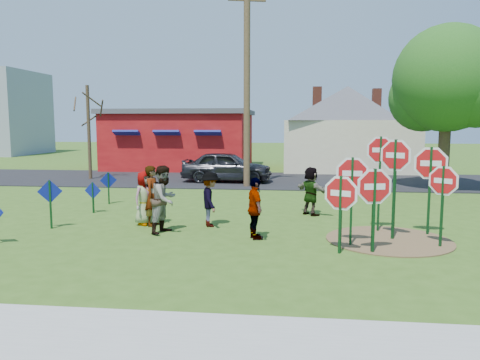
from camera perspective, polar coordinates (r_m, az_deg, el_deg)
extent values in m
plane|color=#355718|center=(13.66, -2.15, -5.83)|extent=(120.00, 120.00, 0.00)
cube|color=#9E9E99|center=(6.96, -11.44, -18.52)|extent=(22.00, 1.80, 0.08)
cube|color=black|center=(24.93, 1.77, 0.02)|extent=(120.00, 7.50, 0.04)
cylinder|color=brown|center=(12.78, 17.67, -6.98)|extent=(3.20, 3.20, 0.03)
cube|color=maroon|center=(32.08, -7.14, 4.70)|extent=(9.00, 7.00, 3.60)
cube|color=#4C4C51|center=(32.06, -7.20, 8.18)|extent=(9.40, 7.40, 0.30)
cube|color=navy|center=(29.33, -13.59, 5.53)|extent=(1.60, 0.78, 0.45)
cube|color=navy|center=(28.57, -8.85, 5.61)|extent=(1.60, 0.78, 0.45)
cube|color=navy|center=(28.02, -3.89, 5.65)|extent=(1.60, 0.78, 0.45)
cube|color=beige|center=(31.40, 12.83, 4.17)|extent=(8.00, 7.00, 3.20)
pyramid|color=#4C4C51|center=(31.46, 13.02, 11.10)|extent=(9.40, 9.40, 2.20)
cube|color=brown|center=(30.25, 9.38, 9.84)|extent=(0.55, 0.55, 1.40)
cube|color=brown|center=(32.68, 16.31, 9.43)|extent=(0.55, 0.55, 1.40)
cube|color=#103D1A|center=(11.09, 12.14, -4.19)|extent=(0.08, 0.09, 1.82)
cylinder|color=white|center=(11.00, 12.21, -1.58)|extent=(0.99, 0.50, 1.10)
cylinder|color=#B71114|center=(11.00, 12.21, -1.58)|extent=(0.86, 0.43, 0.95)
cube|color=white|center=(11.00, 12.21, -1.58)|extent=(0.44, 0.22, 0.14)
cube|color=#103D1A|center=(13.49, 16.61, -0.54)|extent=(0.05, 0.07, 2.66)
cylinder|color=white|center=(13.41, 16.76, 3.53)|extent=(1.02, 0.04, 1.02)
cylinder|color=#B71114|center=(13.41, 16.76, 3.53)|extent=(0.88, 0.04, 0.88)
cube|color=white|center=(13.41, 16.76, 3.53)|extent=(0.45, 0.01, 0.13)
cylinder|color=gold|center=(13.41, 16.76, 3.53)|extent=(1.02, 0.03, 1.02)
cube|color=#103D1A|center=(12.67, 18.29, -1.18)|extent=(0.09, 0.09, 2.61)
cylinder|color=white|center=(12.58, 18.45, 2.88)|extent=(0.93, 0.65, 1.12)
cylinder|color=#B71114|center=(12.58, 18.45, 2.88)|extent=(0.80, 0.57, 0.96)
cube|color=white|center=(12.58, 18.45, 2.88)|extent=(0.41, 0.29, 0.14)
cube|color=#103D1A|center=(13.55, 22.09, -1.31)|extent=(0.08, 0.09, 2.39)
cylinder|color=white|center=(13.47, 22.24, 1.90)|extent=(1.18, 0.22, 1.20)
cylinder|color=#B71114|center=(13.47, 22.24, 1.90)|extent=(1.02, 0.20, 1.03)
cube|color=white|center=(13.47, 22.24, 1.90)|extent=(0.52, 0.10, 0.15)
cylinder|color=gold|center=(13.47, 22.24, 1.90)|extent=(1.18, 0.22, 1.20)
cube|color=#103D1A|center=(11.28, 15.97, -3.68)|extent=(0.08, 0.09, 1.98)
cylinder|color=white|center=(11.19, 16.07, -0.77)|extent=(1.11, 0.28, 1.14)
cylinder|color=#B71114|center=(11.19, 16.07, -0.77)|extent=(0.96, 0.24, 0.98)
cube|color=white|center=(11.19, 16.07, -0.77)|extent=(0.49, 0.12, 0.14)
cube|color=#103D1A|center=(12.35, 23.41, -3.05)|extent=(0.08, 0.08, 2.00)
cylinder|color=white|center=(12.26, 23.55, -0.09)|extent=(0.79, 0.61, 0.98)
cylinder|color=#B71114|center=(12.26, 23.55, -0.09)|extent=(0.68, 0.53, 0.85)
cube|color=white|center=(12.26, 23.55, -0.09)|extent=(0.35, 0.27, 0.12)
cylinder|color=gold|center=(12.26, 23.55, -0.09)|extent=(0.79, 0.61, 0.98)
cube|color=#103D1A|center=(11.79, 13.43, -2.62)|extent=(0.06, 0.08, 2.20)
cylinder|color=white|center=(11.70, 13.53, 0.79)|extent=(1.07, 0.13, 1.08)
cylinder|color=#B71114|center=(11.70, 13.53, 0.79)|extent=(0.93, 0.11, 0.93)
cube|color=white|center=(11.70, 13.53, 0.79)|extent=(0.47, 0.05, 0.13)
cube|color=#103D1A|center=(14.48, -22.10, -2.79)|extent=(0.07, 0.08, 1.40)
cube|color=navy|center=(14.42, -22.17, -1.30)|extent=(0.64, 0.26, 0.68)
cube|color=#103D1A|center=(16.54, -17.48, -2.07)|extent=(0.05, 0.06, 1.04)
cube|color=navy|center=(16.50, -17.51, -1.23)|extent=(0.58, 0.04, 0.58)
cube|color=#103D1A|center=(18.20, -15.73, -0.97)|extent=(0.07, 0.08, 1.19)
cube|color=navy|center=(18.16, -15.76, -0.03)|extent=(0.54, 0.34, 0.62)
imported|color=#464C9A|center=(14.21, -11.52, -2.16)|extent=(0.85, 0.94, 1.61)
imported|color=#297672|center=(14.03, -10.58, -1.91)|extent=(0.50, 0.69, 1.78)
imported|color=brown|center=(13.03, -9.18, -2.34)|extent=(0.96, 1.09, 1.87)
imported|color=#2F3034|center=(13.72, -3.64, -2.36)|extent=(0.88, 1.17, 1.61)
imported|color=#4D2E54|center=(12.18, 1.86, -3.50)|extent=(0.70, 1.03, 1.62)
imported|color=#1A4B25|center=(15.55, 8.64, -1.34)|extent=(1.35, 1.42, 1.60)
imported|color=#2E2D32|center=(23.89, -1.61, 1.65)|extent=(4.66, 2.04, 1.56)
cylinder|color=#4C3823|center=(22.18, 0.85, 11.79)|extent=(0.30, 0.30, 9.79)
cube|color=#4C3823|center=(22.79, 0.86, 21.10)|extent=(1.72, 0.53, 0.11)
cylinder|color=#382819|center=(22.92, 23.62, 3.80)|extent=(0.51, 0.51, 3.99)
sphere|color=#184E14|center=(22.98, 23.99, 11.26)|extent=(4.71, 4.71, 4.71)
sphere|color=#184E14|center=(22.78, 27.00, 10.01)|extent=(3.45, 3.45, 3.45)
sphere|color=#184E14|center=(23.39, 21.42, 9.29)|extent=(3.08, 3.08, 3.08)
cylinder|color=#382819|center=(26.38, -17.94, 5.50)|extent=(0.18, 0.18, 5.02)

